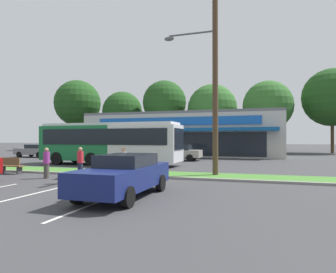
{
  "coord_description": "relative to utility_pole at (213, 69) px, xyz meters",
  "views": [
    {
      "loc": [
        9.26,
        -1.7,
        2.03
      ],
      "look_at": [
        2.97,
        18.1,
        2.19
      ],
      "focal_mm": 31.95,
      "sensor_mm": 36.0,
      "label": 1
    }
  ],
  "objects": [
    {
      "name": "parking_stripe_3",
      "position": [
        -2.49,
        -7.64,
        -5.78
      ],
      "size": [
        0.12,
        4.8,
        0.01
      ],
      "primitive_type": "cube",
      "color": "silver",
      "rests_on": "ground_plane"
    },
    {
      "name": "grass_median",
      "position": [
        -6.71,
        -0.24,
        -5.72
      ],
      "size": [
        56.0,
        2.2,
        0.12
      ],
      "primitive_type": "cube",
      "color": "#427A2D",
      "rests_on": "ground_plane"
    },
    {
      "name": "city_bus",
      "position": [
        -8.86,
        4.84,
        -4.02
      ],
      "size": [
        11.4,
        2.81,
        3.25
      ],
      "rotation": [
        0.0,
        0.0,
        -0.02
      ],
      "color": "#196638",
      "rests_on": "ground_plane"
    },
    {
      "name": "storefront_building",
      "position": [
        -6.81,
        22.08,
        -3.19
      ],
      "size": [
        23.2,
        14.01,
        5.17
      ],
      "color": "#BCB7AD",
      "rests_on": "ground_plane"
    },
    {
      "name": "pedestrian_by_pole",
      "position": [
        -6.57,
        -2.44,
        -4.98
      ],
      "size": [
        0.32,
        0.32,
        1.6
      ],
      "rotation": [
        0.0,
        0.0,
        1.85
      ],
      "color": "#1E2338",
      "rests_on": "ground_plane"
    },
    {
      "name": "car_2",
      "position": [
        -21.47,
        11.1,
        -5.04
      ],
      "size": [
        4.24,
        1.99,
        1.41
      ],
      "rotation": [
        0.0,
        0.0,
        3.14
      ],
      "color": "slate",
      "rests_on": "ground_plane"
    },
    {
      "name": "tree_mid_right",
      "position": [
        3.28,
        29.83,
        1.1
      ],
      "size": [
        7.2,
        7.2,
        10.49
      ],
      "color": "#473323",
      "rests_on": "ground_plane"
    },
    {
      "name": "car_3",
      "position": [
        -5.02,
        11.08,
        -5.02
      ],
      "size": [
        4.37,
        1.97,
        1.47
      ],
      "rotation": [
        0.0,
        0.0,
        3.14
      ],
      "color": "#9E998C",
      "rests_on": "ground_plane"
    },
    {
      "name": "tree_left",
      "position": [
        -21.11,
        31.85,
        1.07
      ],
      "size": [
        7.0,
        7.0,
        10.37
      ],
      "color": "#473323",
      "rests_on": "ground_plane"
    },
    {
      "name": "bus_stop_bench",
      "position": [
        -11.45,
        -2.2,
        -5.28
      ],
      "size": [
        1.6,
        0.45,
        0.95
      ],
      "rotation": [
        0.0,
        0.0,
        3.14
      ],
      "color": "brown",
      "rests_on": "ground_plane"
    },
    {
      "name": "utility_pole",
      "position": [
        0.0,
        0.0,
        0.0
      ],
      "size": [
        3.03,
        2.4,
        10.86
      ],
      "color": "#4C3826",
      "rests_on": "ground_plane"
    },
    {
      "name": "tree_mid_left",
      "position": [
        -13.13,
        31.42,
        2.34
      ],
      "size": [
        7.28,
        7.28,
        11.77
      ],
      "color": "#473323",
      "rests_on": "ground_plane"
    },
    {
      "name": "pedestrian_mid",
      "position": [
        -3.85,
        -2.89,
        -4.96
      ],
      "size": [
        0.33,
        0.33,
        1.64
      ],
      "rotation": [
        0.0,
        0.0,
        4.8
      ],
      "color": "#47423D",
      "rests_on": "ground_plane"
    },
    {
      "name": "parking_stripe_2",
      "position": [
        -5.53,
        -7.86,
        -5.78
      ],
      "size": [
        0.12,
        4.8,
        0.01
      ],
      "primitive_type": "cube",
      "color": "silver",
      "rests_on": "ground_plane"
    },
    {
      "name": "tree_right",
      "position": [
        11.91,
        31.14,
        2.1
      ],
      "size": [
        8.15,
        8.15,
        11.96
      ],
      "color": "#473323",
      "rests_on": "ground_plane"
    },
    {
      "name": "curb_lip",
      "position": [
        -6.71,
        -1.46,
        -5.72
      ],
      "size": [
        56.0,
        0.24,
        0.12
      ],
      "primitive_type": "cube",
      "color": "gray",
      "rests_on": "ground_plane"
    },
    {
      "name": "pedestrian_near_bench",
      "position": [
        -8.05,
        -3.22,
        -4.99
      ],
      "size": [
        0.32,
        0.32,
        1.58
      ],
      "rotation": [
        0.0,
        0.0,
        3.76
      ],
      "color": "#47423D",
      "rests_on": "ground_plane"
    },
    {
      "name": "tree_mid",
      "position": [
        -5.15,
        31.68,
        1.04
      ],
      "size": [
        7.88,
        7.88,
        10.77
      ],
      "color": "#473323",
      "rests_on": "ground_plane"
    },
    {
      "name": "car_1",
      "position": [
        -2.09,
        -6.42,
        -5.0
      ],
      "size": [
        1.93,
        4.76,
        1.48
      ],
      "rotation": [
        0.0,
        0.0,
        -1.57
      ],
      "color": "navy",
      "rests_on": "ground_plane"
    },
    {
      "name": "tree_far_left",
      "position": [
        -29.83,
        31.17,
        2.79
      ],
      "size": [
        8.37,
        8.37,
        12.76
      ],
      "color": "#473323",
      "rests_on": "ground_plane"
    }
  ]
}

